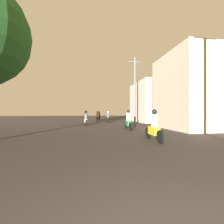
% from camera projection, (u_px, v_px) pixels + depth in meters
% --- Properties ---
extents(motorcycle_yellow, '(0.60, 1.89, 1.52)m').
position_uv_depth(motorcycle_yellow, '(154.00, 128.00, 7.23)').
color(motorcycle_yellow, black).
rests_on(motorcycle_yellow, ground_plane).
extents(motorcycle_green, '(0.60, 2.00, 1.57)m').
position_uv_depth(motorcycle_green, '(128.00, 121.00, 12.00)').
color(motorcycle_green, black).
rests_on(motorcycle_green, ground_plane).
extents(motorcycle_silver, '(0.60, 1.97, 1.57)m').
position_uv_depth(motorcycle_silver, '(86.00, 119.00, 16.01)').
color(motorcycle_silver, black).
rests_on(motorcycle_silver, ground_plane).
extents(motorcycle_black, '(0.60, 1.87, 1.54)m').
position_uv_depth(motorcycle_black, '(108.00, 118.00, 20.17)').
color(motorcycle_black, black).
rests_on(motorcycle_black, ground_plane).
extents(motorcycle_blue, '(0.60, 1.96, 1.55)m').
position_uv_depth(motorcycle_blue, '(97.00, 117.00, 23.93)').
color(motorcycle_blue, black).
rests_on(motorcycle_blue, ground_plane).
extents(motorcycle_red, '(0.60, 2.04, 1.61)m').
position_uv_depth(motorcycle_red, '(99.00, 116.00, 26.64)').
color(motorcycle_red, black).
rests_on(motorcycle_red, ground_plane).
extents(building_right_near, '(4.63, 5.40, 6.19)m').
position_uv_depth(building_right_near, '(192.00, 92.00, 12.52)').
color(building_right_near, beige).
rests_on(building_right_near, ground_plane).
extents(building_right_far, '(4.61, 6.54, 5.56)m').
position_uv_depth(building_right_far, '(152.00, 102.00, 21.37)').
color(building_right_far, beige).
rests_on(building_right_far, ground_plane).
extents(utility_pole_far, '(1.60, 0.20, 7.57)m').
position_uv_depth(utility_pole_far, '(135.00, 90.00, 16.89)').
color(utility_pole_far, slate).
rests_on(utility_pole_far, ground_plane).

